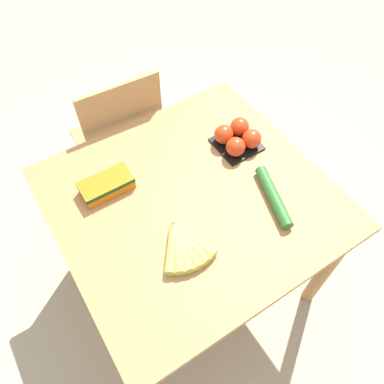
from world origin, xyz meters
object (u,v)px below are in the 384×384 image
Objects in this scene: carrot_bag at (106,185)px; cucumber_near at (273,196)px; chair at (122,143)px; tomato_pack at (238,138)px; banana_bunch at (184,246)px.

carrot_bag is 0.73× the size of cucumber_near.
tomato_pack is (0.33, -0.53, 0.32)m from chair.
chair reaches higher than tomato_pack.
cucumber_near is at bearing 110.49° from chair.
tomato_pack is at bearing 33.31° from banana_bunch.
banana_bunch is 0.72× the size of cucumber_near.
carrot_bag is (-0.24, -0.45, 0.31)m from chair.
chair is at bearing 108.12° from cucumber_near.
chair is 0.93m from cucumber_near.
chair is 0.71m from tomato_pack.
tomato_pack is 0.57m from carrot_bag.
banana_bunch is 0.98× the size of carrot_bag.
tomato_pack is 0.64× the size of cucumber_near.
tomato_pack reaches higher than cucumber_near.
chair reaches higher than carrot_bag.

